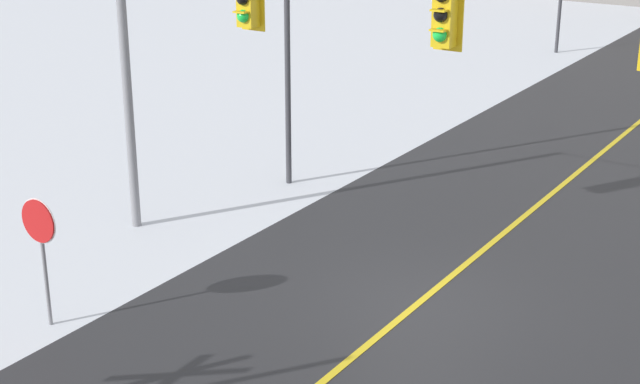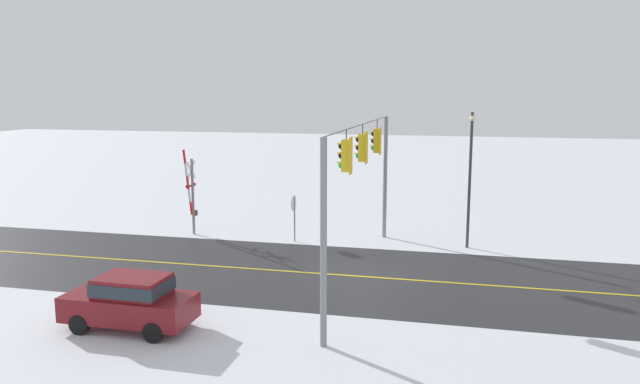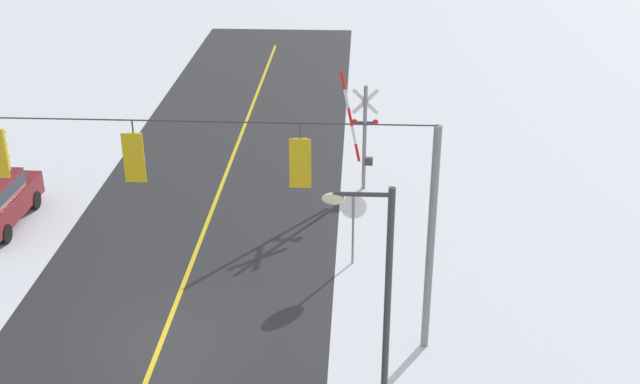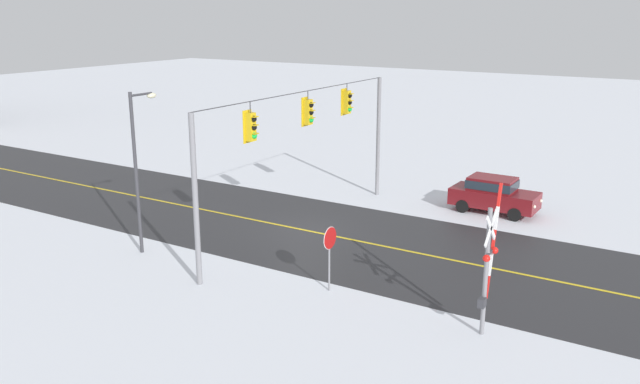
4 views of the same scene
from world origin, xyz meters
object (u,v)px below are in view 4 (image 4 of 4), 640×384
parked_car_maroon (494,193)px  stop_sign (330,244)px  streetlamp_near (139,157)px  railroad_crossing (488,263)px

parked_car_maroon → stop_sign: bearing=170.8°
parked_car_maroon → streetlamp_near: 16.69m
stop_sign → streetlamp_near: 8.75m
railroad_crossing → parked_car_maroon: size_ratio=1.08×
railroad_crossing → streetlamp_near: 14.15m
railroad_crossing → streetlamp_near: bearing=91.3°
railroad_crossing → parked_car_maroon: railroad_crossing is taller
railroad_crossing → streetlamp_near: streetlamp_near is taller
parked_car_maroon → streetlamp_near: streetlamp_near is taller
streetlamp_near → stop_sign: bearing=-86.2°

